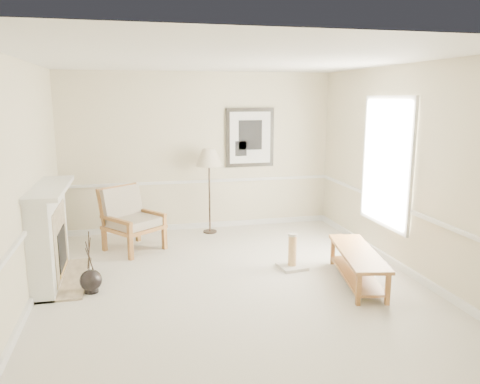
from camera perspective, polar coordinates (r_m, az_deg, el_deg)
The scene contains 8 objects.
ground at distance 6.42m, azimuth -1.08°, elevation -10.91°, with size 5.50×5.50×0.00m, color silver.
room at distance 6.07m, azimuth -0.03°, elevation 6.00°, with size 5.04×5.54×2.92m.
fireplace at distance 6.75m, azimuth -22.18°, elevation -4.91°, with size 0.64×1.64×1.31m.
floor_vase at distance 6.35m, azimuth -17.72°, elevation -10.31°, with size 0.28×0.28×0.81m.
armchair at distance 7.81m, azimuth -13.38°, elevation -2.86°, with size 1.11×1.12×1.02m.
floor_lamp at distance 8.39m, azimuth -3.80°, elevation 3.94°, with size 0.52×0.52×1.54m.
bench at distance 6.50m, azimuth 14.14°, elevation -8.21°, with size 0.77×1.60×0.44m.
scratching_post at distance 6.89m, azimuth 6.38°, elevation -7.93°, with size 0.41×0.41×0.53m.
Camera 1 is at (-1.23, -5.80, 2.45)m, focal length 35.00 mm.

